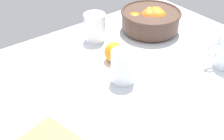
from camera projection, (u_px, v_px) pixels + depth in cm
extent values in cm
cube|color=silver|center=(112.00, 88.00, 98.88)|extent=(136.68, 91.26, 3.00)
cylinder|color=#473328|center=(150.00, 29.00, 129.50)|extent=(23.19, 23.19, 1.20)
cylinder|color=#473328|center=(150.00, 20.00, 126.91)|extent=(25.21, 25.21, 7.60)
torus|color=#473328|center=(151.00, 12.00, 124.68)|extent=(26.41, 26.41, 1.20)
sphere|color=orange|center=(155.00, 16.00, 126.49)|extent=(8.46, 8.46, 8.46)
sphere|color=orange|center=(150.00, 15.00, 129.88)|extent=(7.37, 7.37, 7.37)
sphere|color=orange|center=(135.00, 21.00, 125.18)|extent=(7.77, 7.77, 7.77)
sphere|color=orange|center=(149.00, 18.00, 124.80)|extent=(8.37, 8.37, 8.37)
sphere|color=orange|center=(157.00, 18.00, 124.44)|extent=(7.87, 7.87, 7.87)
torus|color=white|center=(215.00, 49.00, 102.89)|extent=(6.37, 3.90, 6.49)
cylinder|color=white|center=(124.00, 66.00, 96.89)|extent=(8.48, 8.48, 11.39)
cylinder|color=#FE9E20|center=(123.00, 75.00, 98.94)|extent=(7.46, 7.46, 4.42)
cylinder|color=white|center=(95.00, 27.00, 119.91)|extent=(9.03, 9.03, 11.55)
cylinder|color=#F3B73F|center=(95.00, 30.00, 120.68)|extent=(7.95, 7.95, 8.94)
sphere|color=orange|center=(114.00, 52.00, 107.79)|extent=(7.57, 7.57, 7.57)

